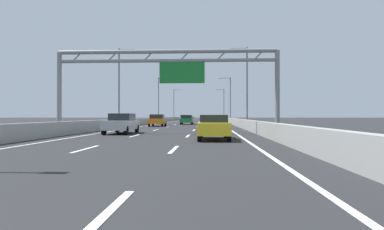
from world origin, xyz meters
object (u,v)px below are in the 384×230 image
Objects in this scene: green_car at (187,120)px; silver_car at (122,123)px; streetlamp_right_distant at (223,102)px; red_car at (212,121)px; yellow_car at (214,127)px; streetlamp_right_far at (229,97)px; white_car at (184,118)px; streetlamp_right_mid at (245,82)px; streetlamp_left_far at (159,97)px; blue_car at (211,118)px; streetlamp_left_distant at (175,103)px; orange_car at (157,120)px; streetlamp_left_mid at (121,82)px; sign_gantry at (168,69)px.

silver_car reaches higher than green_car.
red_car is (-3.97, -67.03, -4.67)m from streetlamp_right_distant.
streetlamp_right_far is at bearing 85.67° from yellow_car.
white_car is at bearing 95.03° from green_car.
streetlamp_right_distant is at bearing 90.00° from streetlamp_right_mid.
streetlamp_left_far reaches higher than white_car.
streetlamp_right_mid is at bearing 43.10° from red_car.
streetlamp_right_distant is at bearing 81.55° from green_car.
blue_car is at bearing 89.77° from yellow_car.
streetlamp_left_distant is 2.23× the size of red_car.
yellow_car is 1.07× the size of orange_car.
yellow_car is (10.94, -84.37, -4.66)m from streetlamp_left_distant.
streetlamp_left_mid is 24.18m from yellow_car.
streetlamp_right_mid is 2.27× the size of white_car.
streetlamp_right_far and streetlamp_left_distant have the same top height.
sign_gantry reaches higher than green_car.
streetlamp_right_mid is 1.00× the size of streetlamp_right_distant.
blue_car is (7.22, -7.93, -0.04)m from white_car.
yellow_car is 61.78m from blue_car.
red_car is 13.28m from silver_car.
streetlamp_left_distant is 78.61m from silver_car.
yellow_car is at bearing -94.33° from streetlamp_right_far.
streetlamp_left_far is 2.23× the size of red_car.
streetlamp_left_mid and streetlamp_left_far have the same top height.
white_car is at bearing -126.79° from streetlamp_right_distant.
green_car is at bearing -97.71° from blue_car.
blue_car is (0.24, 61.78, -0.00)m from yellow_car.
orange_car is at bearing 106.26° from yellow_car.
streetlamp_left_mid is at bearing -103.27° from streetlamp_right_distant.
streetlamp_left_far is 2.05× the size of silver_car.
silver_car is at bearing -97.91° from streetlamp_right_distant.
streetlamp_left_far is 54.04m from yellow_car.
white_car is (-3.65, 63.68, -4.09)m from sign_gantry.
white_car is at bearing 122.84° from streetlamp_right_far.
sign_gantry is 16.72m from streetlamp_right_mid.
yellow_car is (-3.99, -21.06, -4.66)m from streetlamp_right_mid.
green_car reaches higher than blue_car.
yellow_car is at bearing -41.06° from silver_car.
streetlamp_right_distant is 79.25m from silver_car.
streetlamp_left_far is 14.93m from streetlamp_right_far.
silver_car is at bearing -103.11° from streetlamp_right_far.
orange_car is at bearing -100.58° from blue_car.
streetlamp_right_far is at bearing 81.10° from sign_gantry.
streetlamp_left_mid is at bearing -122.13° from green_car.
sign_gantry is 1.78× the size of streetlamp_right_mid.
silver_car is (-6.91, -11.34, 0.06)m from red_car.
white_car is 0.98× the size of red_car.
streetlamp_right_distant reaches higher than green_car.
streetlamp_left_far and streetlamp_right_distant have the same top height.
streetlamp_left_far is 2.27× the size of white_car.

